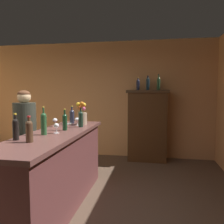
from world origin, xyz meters
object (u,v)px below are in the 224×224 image
at_px(wine_bottle_malbec, 29,130).
at_px(wine_bottle_rose, 81,118).
at_px(flower_arrangement, 82,114).
at_px(display_bottle_midleft, 148,83).
at_px(display_bottle_left, 138,84).
at_px(display_cabinet, 147,124).
at_px(wine_glass_mid, 55,121).
at_px(wine_bottle_chardonnay, 44,123).
at_px(wine_bottle_pinot, 16,128).
at_px(wine_bottle_riesling, 72,116).
at_px(wine_glass_rear, 77,120).
at_px(wine_glass_front, 56,126).
at_px(patron_in_navy, 25,137).
at_px(wine_bottle_merlot, 65,121).
at_px(bar_counter, 56,171).
at_px(display_bottle_center, 158,83).
at_px(cheese_plate, 67,124).

relative_size(wine_bottle_malbec, wine_bottle_rose, 0.96).
height_order(flower_arrangement, display_bottle_midleft, display_bottle_midleft).
height_order(wine_bottle_malbec, display_bottle_left, display_bottle_left).
bearing_deg(wine_bottle_rose, display_bottle_left, 68.62).
xyz_separation_m(display_cabinet, wine_glass_mid, (-1.34, -1.88, 0.28)).
bearing_deg(wine_bottle_chardonnay, wine_bottle_pinot, -114.54).
relative_size(wine_bottle_malbec, wine_glass_mid, 2.16).
relative_size(wine_glass_mid, display_bottle_left, 0.45).
height_order(wine_bottle_riesling, wine_glass_rear, wine_bottle_riesling).
bearing_deg(display_cabinet, wine_glass_mid, -125.42).
distance_m(wine_bottle_rose, display_bottle_left, 2.06).
height_order(wine_bottle_pinot, wine_glass_rear, wine_bottle_pinot).
bearing_deg(wine_glass_front, patron_in_navy, 150.17).
xyz_separation_m(display_cabinet, wine_bottle_merlot, (-1.06, -2.17, 0.32)).
bearing_deg(display_bottle_left, patron_in_navy, -127.35).
bearing_deg(wine_bottle_malbec, wine_glass_mid, 100.31).
bearing_deg(wine_bottle_riesling, wine_glass_mid, -107.77).
distance_m(display_cabinet, wine_bottle_malbec, 3.17).
relative_size(wine_bottle_rose, display_bottle_left, 1.02).
distance_m(wine_bottle_riesling, wine_glass_rear, 0.27).
bearing_deg(wine_bottle_pinot, patron_in_navy, 115.52).
xyz_separation_m(bar_counter, display_bottle_center, (1.34, 2.37, 1.22)).
xyz_separation_m(wine_bottle_riesling, flower_arrangement, (0.20, -0.09, 0.03)).
height_order(flower_arrangement, display_bottle_center, display_bottle_center).
relative_size(wine_bottle_rose, display_bottle_midleft, 0.92).
height_order(wine_bottle_chardonnay, flower_arrangement, flower_arrangement).
relative_size(wine_bottle_chardonnay, wine_glass_front, 2.72).
bearing_deg(wine_bottle_pinot, display_bottle_midleft, 64.94).
bearing_deg(display_bottle_center, wine_bottle_pinot, -118.69).
distance_m(wine_glass_front, wine_glass_mid, 0.58).
distance_m(wine_glass_mid, cheese_plate, 0.30).
distance_m(wine_bottle_malbec, wine_glass_mid, 1.08).
height_order(display_cabinet, wine_glass_rear, display_cabinet).
height_order(wine_bottle_malbec, wine_bottle_rose, wine_bottle_rose).
height_order(bar_counter, wine_glass_mid, wine_glass_mid).
distance_m(bar_counter, display_cabinet, 2.64).
height_order(wine_bottle_chardonnay, wine_bottle_riesling, wine_bottle_chardonnay).
xyz_separation_m(wine_bottle_malbec, cheese_plate, (-0.11, 1.34, -0.12)).
height_order(cheese_plate, display_bottle_left, display_bottle_left).
relative_size(wine_bottle_pinot, wine_glass_rear, 2.39).
xyz_separation_m(wine_bottle_chardonnay, wine_glass_front, (0.11, 0.13, -0.06)).
distance_m(display_cabinet, wine_glass_rear, 2.02).
height_order(wine_glass_mid, patron_in_navy, patron_in_navy).
bearing_deg(wine_glass_front, wine_bottle_merlot, 85.09).
height_order(wine_bottle_pinot, flower_arrangement, flower_arrangement).
height_order(wine_bottle_rose, wine_glass_front, wine_bottle_rose).
bearing_deg(display_bottle_midleft, display_bottle_left, -180.00).
relative_size(wine_bottle_pinot, cheese_plate, 1.86).
relative_size(wine_glass_rear, flower_arrangement, 0.33).
distance_m(wine_glass_mid, flower_arrangement, 0.45).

